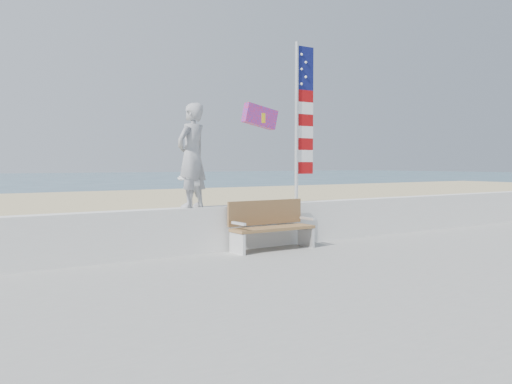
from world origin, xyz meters
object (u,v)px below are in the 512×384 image
at_px(child, 190,180).
at_px(bench, 270,225).
at_px(flag, 301,115).
at_px(adult, 192,155).

bearing_deg(child, bench, 160.26).
xyz_separation_m(child, bench, (1.59, -0.45, -0.92)).
relative_size(bench, flag, 0.51).
xyz_separation_m(adult, bench, (1.54, -0.45, -1.40)).
height_order(adult, flag, flag).
xyz_separation_m(bench, flag, (1.14, 0.45, 2.30)).
bearing_deg(flag, child, 179.99).
bearing_deg(bench, child, 164.04).
relative_size(adult, flag, 0.58).
height_order(adult, bench, adult).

